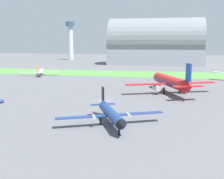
% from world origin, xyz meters
% --- Properties ---
extents(ground_plane, '(600.00, 600.00, 0.00)m').
position_xyz_m(ground_plane, '(0.00, 0.00, 0.00)').
color(ground_plane, slate).
extents(grass_taxiway_strip, '(360.00, 28.00, 0.08)m').
position_xyz_m(grass_taxiway_strip, '(0.00, 68.98, 0.04)').
color(grass_taxiway_strip, '#549342').
rests_on(grass_taxiway_strip, ground_plane).
extents(airplane_foreground_turboprop, '(20.71, 17.99, 6.67)m').
position_xyz_m(airplane_foreground_turboprop, '(6.29, -22.19, 2.44)').
color(airplane_foreground_turboprop, navy).
rests_on(airplane_foreground_turboprop, ground_plane).
extents(airplane_taxiing_turboprop, '(18.91, 16.36, 5.87)m').
position_xyz_m(airplane_taxiing_turboprop, '(-45.10, 51.90, 2.15)').
color(airplane_taxiing_turboprop, silver).
rests_on(airplane_taxiing_turboprop, ground_plane).
extents(airplane_midfield_jet, '(28.86, 28.69, 10.75)m').
position_xyz_m(airplane_midfield_jet, '(18.38, 15.81, 3.87)').
color(airplane_midfield_jet, red).
rests_on(airplane_midfield_jet, ground_plane).
extents(hangar_distant, '(68.46, 31.40, 33.79)m').
position_xyz_m(hangar_distant, '(7.64, 132.71, 14.84)').
color(hangar_distant, '#9399A3').
rests_on(hangar_distant, ground_plane).
extents(control_tower, '(8.00, 8.00, 34.99)m').
position_xyz_m(control_tower, '(-72.05, 170.80, 20.73)').
color(control_tower, silver).
rests_on(control_tower, ground_plane).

